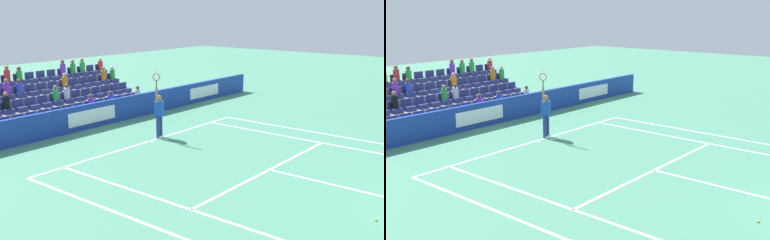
{
  "view_description": "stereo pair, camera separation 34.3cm",
  "coord_description": "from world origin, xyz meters",
  "views": [
    {
      "loc": [
        13.27,
        1.01,
        5.23
      ],
      "look_at": [
        -0.34,
        -9.96,
        1.1
      ],
      "focal_mm": 44.75,
      "sensor_mm": 36.0,
      "label": 1
    },
    {
      "loc": [
        13.05,
        1.27,
        5.23
      ],
      "look_at": [
        -0.34,
        -9.96,
        1.1
      ],
      "focal_mm": 44.75,
      "sensor_mm": 36.0,
      "label": 2
    }
  ],
  "objects": [
    {
      "name": "line_baseline",
      "position": [
        0.0,
        -11.89,
        0.0
      ],
      "size": [
        10.97,
        0.1,
        0.01
      ],
      "primitive_type": "cube",
      "color": "white",
      "rests_on": "ground"
    },
    {
      "name": "line_service",
      "position": [
        0.0,
        -6.4,
        0.0
      ],
      "size": [
        8.23,
        0.1,
        0.01
      ],
      "primitive_type": "cube",
      "color": "white",
      "rests_on": "ground"
    },
    {
      "name": "line_centre_service",
      "position": [
        0.0,
        -3.2,
        0.0
      ],
      "size": [
        0.1,
        6.4,
        0.01
      ],
      "primitive_type": "cube",
      "color": "white",
      "rests_on": "ground"
    },
    {
      "name": "line_singles_sideline_left",
      "position": [
        4.12,
        -5.95,
        0.0
      ],
      "size": [
        0.1,
        11.89,
        0.01
      ],
      "primitive_type": "cube",
      "color": "white",
      "rests_on": "ground"
    },
    {
      "name": "line_singles_sideline_right",
      "position": [
        -4.12,
        -5.95,
        0.0
      ],
      "size": [
        0.1,
        11.89,
        0.01
      ],
      "primitive_type": "cube",
      "color": "white",
      "rests_on": "ground"
    },
    {
      "name": "line_doubles_sideline_left",
      "position": [
        5.49,
        -5.95,
        0.0
      ],
      "size": [
        0.1,
        11.89,
        0.01
      ],
      "primitive_type": "cube",
      "color": "white",
      "rests_on": "ground"
    },
    {
      "name": "line_doubles_sideline_right",
      "position": [
        -5.49,
        -5.95,
        0.0
      ],
      "size": [
        0.1,
        11.89,
        0.01
      ],
      "primitive_type": "cube",
      "color": "white",
      "rests_on": "ground"
    },
    {
      "name": "line_centre_mark",
      "position": [
        0.0,
        -11.79,
        0.0
      ],
      "size": [
        0.1,
        0.2,
        0.01
      ],
      "primitive_type": "cube",
      "color": "white",
      "rests_on": "ground"
    },
    {
      "name": "sponsor_barrier",
      "position": [
        0.0,
        -15.44,
        0.55
      ],
      "size": [
        24.47,
        0.22,
        1.1
      ],
      "color": "#193899",
      "rests_on": "ground"
    },
    {
      "name": "tennis_player",
      "position": [
        -0.68,
        -11.96,
        0.99
      ],
      "size": [
        0.54,
        0.43,
        2.85
      ],
      "color": "navy",
      "rests_on": "ground"
    },
    {
      "name": "stadium_stand",
      "position": [
        -0.0,
        -18.39,
        0.7
      ],
      "size": [
        8.68,
        3.8,
        2.63
      ],
      "color": "gray",
      "rests_on": "ground"
    },
    {
      "name": "loose_tennis_ball",
      "position": [
        1.73,
        -2.36,
        0.03
      ],
      "size": [
        0.07,
        0.07,
        0.07
      ],
      "primitive_type": "sphere",
      "color": "#D1E533",
      "rests_on": "ground"
    }
  ]
}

